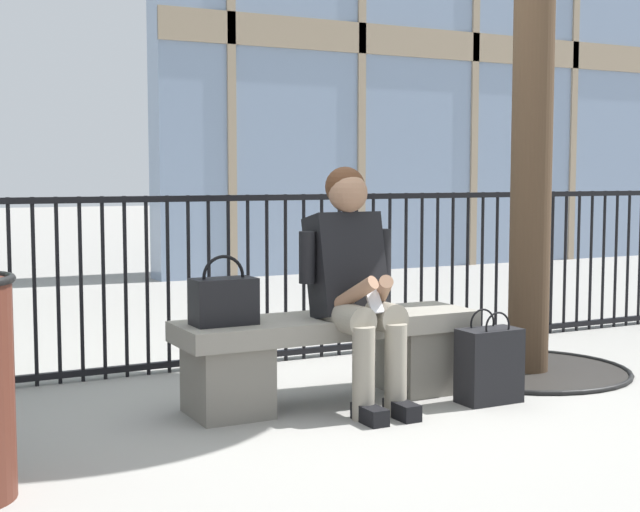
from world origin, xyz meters
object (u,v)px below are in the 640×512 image
object	(u,v)px
seated_person_with_phone	(354,279)
shopping_bag	(489,365)
stone_bench	(329,350)
handbag_on_bench	(224,300)

from	to	relation	value
seated_person_with_phone	shopping_bag	bearing A→B (deg)	-21.45
stone_bench	handbag_on_bench	distance (m)	0.65
handbag_on_bench	shopping_bag	bearing A→B (deg)	-16.00
seated_person_with_phone	handbag_on_bench	size ratio (longest dim) A/B	3.59
seated_person_with_phone	shopping_bag	size ratio (longest dim) A/B	2.52
stone_bench	shopping_bag	size ratio (longest dim) A/B	3.33
seated_person_with_phone	handbag_on_bench	distance (m)	0.67
handbag_on_bench	shopping_bag	distance (m)	1.41
stone_bench	handbag_on_bench	world-z (taller)	handbag_on_bench
stone_bench	shopping_bag	distance (m)	0.83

